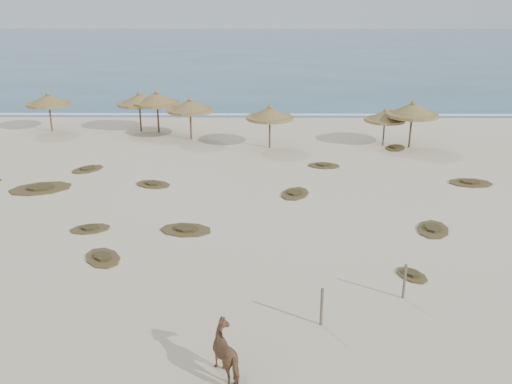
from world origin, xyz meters
TOP-DOWN VIEW (x-y plane):
  - ground at (0.00, 0.00)m, footprint 160.00×160.00m
  - ocean at (0.00, 75.00)m, footprint 200.00×100.00m
  - foam_line at (0.00, 26.00)m, footprint 70.00×0.60m
  - palapa_0 at (-13.11, 20.36)m, footprint 3.52×3.52m
  - palapa_1 at (-6.75, 20.39)m, footprint 3.54×3.54m
  - palapa_2 at (-5.42, 20.05)m, footprint 3.44×3.44m
  - palapa_3 at (-2.90, 18.15)m, footprint 3.68×3.68m
  - palapa_4 at (2.36, 16.12)m, footprint 3.81×3.81m
  - palapa_5 at (9.72, 16.68)m, footprint 3.46×3.46m
  - palapa_6 at (11.32, 16.25)m, footprint 3.96×3.96m
  - horse at (1.02, -6.62)m, footprint 1.44×1.78m
  - fence_post_near at (3.67, -4.20)m, footprint 0.11×0.11m
  - fence_post_far at (6.55, -2.58)m, footprint 0.10×0.10m
  - scrub_1 at (-9.42, 8.04)m, footprint 3.62×2.98m
  - scrub_2 at (-5.43, 2.94)m, footprint 1.91×1.50m
  - scrub_3 at (3.51, 7.39)m, footprint 1.95×2.34m
  - scrub_4 at (9.12, 3.02)m, footprint 1.89×2.35m
  - scrub_5 at (12.80, 9.13)m, footprint 2.38×1.64m
  - scrub_6 at (-7.95, 11.29)m, footprint 2.18×2.27m
  - scrub_7 at (5.43, 12.11)m, footprint 1.99×1.42m
  - scrub_9 at (-1.35, 2.87)m, footprint 2.43×1.78m
  - scrub_10 at (10.40, 15.99)m, footprint 1.75×2.10m
  - scrub_11 at (-4.17, 0.20)m, footprint 2.04×2.26m
  - scrub_12 at (7.21, -1.06)m, footprint 1.39×1.59m
  - scrub_13 at (-3.80, 8.74)m, footprint 2.23×1.84m

SIDE VIEW (x-z plane):
  - ground at x=0.00m, z-range 0.00..0.00m
  - ocean at x=0.00m, z-range 0.00..0.01m
  - foam_line at x=0.00m, z-range 0.00..0.01m
  - scrub_9 at x=-1.35m, z-range -0.03..0.13m
  - scrub_10 at x=10.40m, z-range -0.03..0.13m
  - scrub_11 at x=-4.17m, z-range -0.03..0.13m
  - scrub_1 at x=-9.42m, z-range -0.03..0.13m
  - scrub_3 at x=3.51m, z-range -0.03..0.13m
  - scrub_5 at x=12.80m, z-range -0.03..0.13m
  - scrub_6 at x=-7.95m, z-range -0.03..0.13m
  - scrub_7 at x=5.43m, z-range -0.03..0.13m
  - scrub_13 at x=-3.80m, z-range -0.03..0.13m
  - scrub_2 at x=-5.43m, z-range -0.03..0.13m
  - scrub_4 at x=9.12m, z-range -0.03..0.13m
  - scrub_12 at x=7.21m, z-range -0.03..0.13m
  - fence_post_far at x=6.55m, z-range 0.00..1.24m
  - fence_post_near at x=3.67m, z-range 0.00..1.26m
  - horse at x=1.02m, z-range 0.00..1.37m
  - palapa_5 at x=9.72m, z-range 0.68..3.15m
  - palapa_4 at x=2.36m, z-range 0.78..3.61m
  - palapa_0 at x=-13.11m, z-range 0.78..3.61m
  - palapa_1 at x=-6.75m, z-range 0.79..3.67m
  - palapa_3 at x=-2.90m, z-range 0.80..3.68m
  - palapa_2 at x=-5.42m, z-range 0.84..3.87m
  - palapa_6 at x=11.32m, z-range 0.85..3.94m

